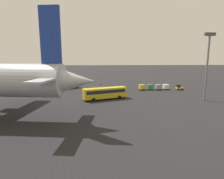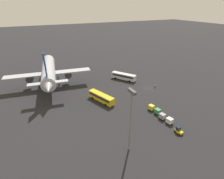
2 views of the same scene
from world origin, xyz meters
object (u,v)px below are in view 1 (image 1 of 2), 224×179
(shuttle_bus_near, at_px, (63,84))
(cargo_cart_grey, at_px, (158,87))
(cargo_cart_yellow, at_px, (142,87))
(cargo_cart_white, at_px, (166,87))
(cargo_cart_green, at_px, (150,87))
(worker_person, at_px, (101,83))
(shuttle_bus_far, at_px, (105,92))
(baggage_tug, at_px, (179,87))

(shuttle_bus_near, distance_m, cargo_cart_grey, 36.00)
(cargo_cart_grey, height_order, cargo_cart_yellow, same)
(cargo_cart_white, xyz_separation_m, cargo_cart_grey, (3.05, 0.43, 0.00))
(shuttle_bus_near, distance_m, cargo_cart_green, 32.91)
(worker_person, relative_size, cargo_cart_yellow, 0.78)
(shuttle_bus_near, bearing_deg, cargo_cart_white, 139.34)
(shuttle_bus_near, relative_size, cargo_cart_grey, 5.43)
(shuttle_bus_far, height_order, worker_person, shuttle_bus_far)
(cargo_cart_grey, distance_m, cargo_cart_green, 3.09)
(worker_person, height_order, cargo_cart_white, cargo_cart_white)
(shuttle_bus_far, relative_size, baggage_tug, 5.07)
(cargo_cart_white, bearing_deg, baggage_tug, 171.46)
(cargo_cart_white, xyz_separation_m, cargo_cart_green, (6.10, -0.05, 0.00))
(shuttle_bus_far, distance_m, worker_person, 27.64)
(cargo_cart_grey, bearing_deg, baggage_tug, 177.93)
(shuttle_bus_near, relative_size, worker_person, 6.98)
(worker_person, bearing_deg, cargo_cart_yellow, 137.80)
(shuttle_bus_far, relative_size, cargo_cart_yellow, 5.63)
(baggage_tug, bearing_deg, cargo_cart_yellow, -5.54)
(cargo_cart_white, bearing_deg, cargo_cart_grey, 8.05)
(baggage_tug, height_order, cargo_cart_green, baggage_tug)
(cargo_cart_green, relative_size, cargo_cart_yellow, 1.00)
(cargo_cart_green, bearing_deg, cargo_cart_grey, 171.07)
(shuttle_bus_far, distance_m, cargo_cart_yellow, 19.89)
(shuttle_bus_far, distance_m, cargo_cart_green, 22.37)
(shuttle_bus_near, xyz_separation_m, cargo_cart_white, (-38.70, 4.51, -0.82))
(baggage_tug, height_order, cargo_cart_grey, baggage_tug)
(shuttle_bus_near, distance_m, worker_person, 17.09)
(cargo_cart_white, relative_size, cargo_cart_green, 1.00)
(worker_person, distance_m, cargo_cart_yellow, 20.04)
(worker_person, xyz_separation_m, cargo_cart_green, (-17.90, 13.09, 0.32))
(cargo_cart_yellow, bearing_deg, cargo_cart_grey, 179.00)
(worker_person, distance_m, cargo_cart_grey, 24.96)
(shuttle_bus_near, xyz_separation_m, baggage_tug, (-43.45, 5.22, -1.07))
(shuttle_bus_far, bearing_deg, cargo_cart_yellow, -154.84)
(cargo_cart_yellow, bearing_deg, cargo_cart_white, -177.97)
(worker_person, distance_m, cargo_cart_white, 27.36)
(shuttle_bus_near, xyz_separation_m, cargo_cart_yellow, (-29.55, 4.83, -0.82))
(baggage_tug, relative_size, cargo_cart_yellow, 1.11)
(cargo_cart_white, height_order, cargo_cart_grey, same)
(cargo_cart_yellow, bearing_deg, shuttle_bus_far, 45.37)
(cargo_cart_green, bearing_deg, shuttle_bus_near, -7.79)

